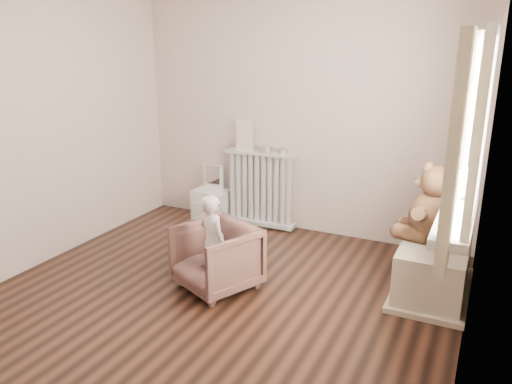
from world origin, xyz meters
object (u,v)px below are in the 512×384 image
at_px(plush_cat, 461,185).
at_px(toy_vanity, 212,196).
at_px(toy_bench, 433,269).
at_px(armchair, 216,258).
at_px(teddy_bear, 434,213).
at_px(child, 213,243).
at_px(radiator, 260,192).

bearing_deg(plush_cat, toy_vanity, 178.57).
distance_m(toy_bench, plush_cat, 0.86).
relative_size(armchair, teddy_bear, 0.96).
height_order(toy_vanity, toy_bench, toy_vanity).
distance_m(toy_vanity, plush_cat, 2.93).
height_order(child, plush_cat, plush_cat).
distance_m(child, toy_bench, 1.80).
bearing_deg(armchair, child, -65.85).
distance_m(armchair, toy_bench, 1.76).
height_order(toy_vanity, plush_cat, plush_cat).
relative_size(radiator, armchair, 1.41).
distance_m(toy_vanity, armchair, 1.70).
xyz_separation_m(toy_bench, plush_cat, (0.14, -0.27, 0.80)).
xyz_separation_m(child, plush_cat, (1.76, 0.48, 0.58)).
distance_m(radiator, toy_bench, 2.07).
relative_size(radiator, toy_vanity, 1.34).
bearing_deg(toy_bench, child, -155.02).
bearing_deg(toy_vanity, armchair, -57.94).
distance_m(toy_vanity, teddy_bear, 2.61).
bearing_deg(teddy_bear, toy_vanity, 169.37).
height_order(radiator, toy_vanity, radiator).
xyz_separation_m(toy_vanity, toy_bench, (2.52, -0.73, -0.08)).
distance_m(radiator, plush_cat, 2.38).
bearing_deg(plush_cat, armchair, -146.89).
bearing_deg(toy_bench, radiator, 158.24).
height_order(radiator, plush_cat, plush_cat).
bearing_deg(armchair, toy_vanity, 146.21).
xyz_separation_m(armchair, teddy_bear, (1.57, 0.71, 0.40)).
bearing_deg(child, toy_vanity, -34.66).
bearing_deg(teddy_bear, radiator, 163.74).
height_order(radiator, child, child).
relative_size(toy_bench, plush_cat, 3.40).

